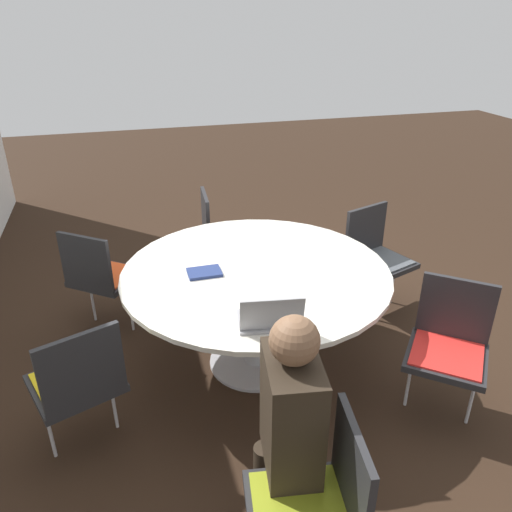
{
  "coord_description": "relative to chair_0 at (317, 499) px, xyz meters",
  "views": [
    {
      "loc": [
        -2.72,
        0.77,
        2.23
      ],
      "look_at": [
        0.0,
        0.0,
        0.83
      ],
      "focal_mm": 35.0,
      "sensor_mm": 36.0,
      "label": 1
    }
  ],
  "objects": [
    {
      "name": "chair_0",
      "position": [
        0.0,
        0.0,
        0.0
      ],
      "size": [
        0.5,
        0.48,
        0.84
      ],
      "rotation": [
        0.0,
        0.0,
        6.12
      ],
      "color": "#262628",
      "rests_on": "ground_plane"
    },
    {
      "name": "person_0",
      "position": [
        0.25,
        0.04,
        0.2
      ],
      "size": [
        0.39,
        0.3,
        1.19
      ],
      "rotation": [
        0.0,
        0.0,
        6.12
      ],
      "color": "#2D2319",
      "rests_on": "ground_plane"
    },
    {
      "name": "laptop",
      "position": [
        0.87,
        -0.07,
        0.28
      ],
      "size": [
        0.3,
        0.37,
        0.21
      ],
      "rotation": [
        0.0,
        0.0,
        1.41
      ],
      "color": "#99999E",
      "rests_on": "conference_table"
    },
    {
      "name": "chair_2",
      "position": [
        1.96,
        -1.29,
        0.0
      ],
      "size": [
        0.54,
        0.55,
        0.84
      ],
      "rotation": [
        0.0,
        0.0,
        8.19
      ],
      "color": "#262628",
      "rests_on": "ground_plane"
    },
    {
      "name": "chair_3",
      "position": [
        2.71,
        -0.2,
        0.0
      ],
      "size": [
        0.47,
        0.45,
        0.84
      ],
      "rotation": [
        0.0,
        0.0,
        9.35
      ],
      "color": "#262628",
      "rests_on": "ground_plane"
    },
    {
      "name": "spiral_notebook",
      "position": [
        1.54,
        0.15,
        0.24
      ],
      "size": [
        0.15,
        0.21,
        0.02
      ],
      "color": "navy",
      "rests_on": "conference_table"
    },
    {
      "name": "conference_table",
      "position": [
        1.5,
        -0.17,
        0.11
      ],
      "size": [
        1.72,
        1.72,
        0.73
      ],
      "color": "#B7B7BC",
      "rests_on": "ground_plane"
    },
    {
      "name": "chair_1",
      "position": [
        0.77,
        -1.14,
        0.0
      ],
      "size": [
        0.61,
        0.61,
        0.84
      ],
      "rotation": [
        0.0,
        0.0,
        7.15
      ],
      "color": "#262628",
      "rests_on": "ground_plane"
    },
    {
      "name": "ground_plane",
      "position": [
        1.5,
        -0.17,
        -0.5
      ],
      "size": [
        16.0,
        16.0,
        0.0
      ],
      "primitive_type": "plane",
      "color": "black"
    },
    {
      "name": "chair_4",
      "position": [
        2.2,
        0.82,
        0.0
      ],
      "size": [
        0.6,
        0.61,
        0.84
      ],
      "rotation": [
        0.0,
        0.0,
        10.33
      ],
      "color": "#262628",
      "rests_on": "ground_plane"
    },
    {
      "name": "chair_5",
      "position": [
        1.01,
        0.93,
        0.0
      ],
      "size": [
        0.55,
        0.56,
        0.84
      ],
      "rotation": [
        0.0,
        0.0,
        11.36
      ],
      "color": "#262628",
      "rests_on": "ground_plane"
    },
    {
      "name": "handbag",
      "position": [
        2.4,
        -1.09,
        -0.36
      ],
      "size": [
        0.36,
        0.16,
        0.28
      ],
      "color": "#661E56",
      "rests_on": "ground_plane"
    }
  ]
}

